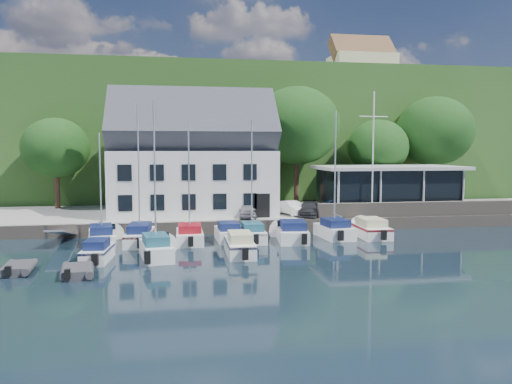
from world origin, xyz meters
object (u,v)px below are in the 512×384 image
boat_r1_3 (228,231)px  boat_r1_4 (252,183)px  boat_r1_2 (189,184)px  boat_r2_0 (97,250)px  car_dgrey (309,209)px  club_pavilion (387,188)px  car_silver (247,211)px  boat_r2_2 (240,243)px  boat_r1_0 (100,184)px  dinghy_1 (77,269)px  car_white (292,208)px  boat_r1_7 (370,227)px  boat_r1_5 (292,231)px  car_blue (340,207)px  boat_r1_1 (139,180)px  harbor_building (193,164)px  dinghy_0 (18,267)px  flagpole (373,154)px  boat_r1_6 (335,178)px  boat_r2_1 (155,183)px

boat_r1_3 → boat_r1_4: (1.66, -0.51, 3.53)m
boat_r1_2 → boat_r2_0: 8.23m
car_dgrey → club_pavilion: bearing=38.6°
boat_r1_4 → boat_r2_0: boat_r1_4 is taller
car_silver → boat_r2_2: (-1.86, -9.61, -0.85)m
boat_r1_0 → dinghy_1: size_ratio=2.97×
car_white → boat_r1_7: size_ratio=0.56×
boat_r1_7 → boat_r2_0: (-19.24, -5.38, -0.05)m
boat_r1_2 → boat_r1_7: 14.10m
boat_r2_0 → dinghy_1: 3.47m
boat_r1_7 → boat_r2_0: size_ratio=1.33×
boat_r1_5 → boat_r1_4: bearing=179.3°
car_blue → boat_r1_5: (-5.81, -6.42, -0.90)m
car_blue → boat_r1_2: size_ratio=0.45×
car_white → boat_r1_2: boat_r1_2 is taller
boat_r1_2 → boat_r1_5: boat_r1_2 is taller
boat_r1_1 → boat_r1_5: 11.50m
boat_r1_3 → harbor_building: bearing=102.5°
harbor_building → car_white: size_ratio=3.97×
car_silver → dinghy_0: (-14.27, -12.25, -1.26)m
flagpole → boat_r1_4: flagpole is taller
harbor_building → boat_r1_2: harbor_building is taller
boat_r1_6 → harbor_building: bearing=133.8°
boat_r1_5 → boat_r2_1: size_ratio=0.68×
car_silver → boat_r2_2: bearing=-95.2°
boat_r1_3 → boat_r1_2: bearing=-171.1°
boat_r1_4 → boat_r1_7: boat_r1_4 is taller
car_dgrey → boat_r1_6: size_ratio=0.45×
club_pavilion → boat_r1_1: (-22.07, -8.32, 1.45)m
boat_r2_0 → boat_r2_2: boat_r2_2 is taller
boat_r2_1 → harbor_building: bearing=69.1°
flagpole → boat_r2_0: bearing=-155.0°
club_pavilion → boat_r1_0: (-24.69, -8.18, 1.23)m
boat_r1_5 → boat_r1_2: bearing=-175.8°
boat_r1_5 → boat_r2_0: size_ratio=1.28×
car_silver → boat_r2_1: boat_r2_1 is taller
harbor_building → boat_r1_7: bearing=-33.4°
harbor_building → boat_r2_0: 15.99m
car_blue → boat_r2_1: 18.94m
boat_r2_1 → boat_r1_0: bearing=118.4°
flagpole → boat_r2_0: flagpole is taller
boat_r1_6 → car_dgrey: bearing=90.1°
flagpole → boat_r1_6: flagpole is taller
car_white → boat_r1_6: size_ratio=0.40×
flagpole → boat_r1_7: (-2.00, -4.55, -5.52)m
boat_r1_2 → boat_r1_1: bearing=176.1°
harbor_building → dinghy_0: 19.67m
club_pavilion → boat_r1_7: (-4.95, -8.11, -2.32)m
car_blue → flagpole: flagpole is taller
boat_r1_1 → boat_r1_6: boat_r1_6 is taller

